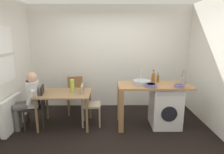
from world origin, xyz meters
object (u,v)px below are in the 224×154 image
chair_opposite (88,102)px  bottle_squat_brown (158,78)px  chair_person_seat (38,105)px  bottle_tall_green (153,77)px  vase (72,86)px  dining_table (65,97)px  utensil_crock (183,81)px  seated_person (29,98)px  washing_machine (165,107)px  mixing_bowl (151,85)px  chair_spare_by_wall (76,92)px  colander (179,86)px

chair_opposite → bottle_squat_brown: 1.63m
chair_person_seat → bottle_tall_green: bearing=-97.1°
vase → chair_opposite: bearing=-9.7°
chair_opposite → chair_person_seat: bearing=-87.1°
dining_table → vase: 0.29m
chair_person_seat → utensil_crock: 3.10m
chair_person_seat → seated_person: 0.23m
washing_machine → vase: (-2.00, 0.12, 0.44)m
dining_table → mixing_bowl: mixing_bowl is taller
chair_person_seat → bottle_tall_green: (2.44, 0.21, 0.54)m
chair_person_seat → chair_spare_by_wall: size_ratio=1.00×
chair_opposite → bottle_tall_green: 1.52m
chair_person_seat → mixing_bowl: (2.32, -0.14, 0.45)m
chair_person_seat → chair_opposite: same height
mixing_bowl → vase: 1.66m
seated_person → colander: 3.05m
chair_opposite → washing_machine: 1.67m
seated_person → utensil_crock: utensil_crock is taller
dining_table → colander: bearing=-5.9°
chair_spare_by_wall → mixing_bowl: (1.69, -1.00, 0.45)m
washing_machine → utensil_crock: utensil_crock is taller
chair_person_seat → bottle_squat_brown: (2.57, 0.29, 0.50)m
dining_table → chair_opposite: (0.48, 0.04, -0.14)m
seated_person → mixing_bowl: size_ratio=5.01×
chair_opposite → utensil_crock: bearing=85.2°
bottle_squat_brown → mixing_bowl: bearing=-119.9°
chair_person_seat → bottle_squat_brown: 2.63m
dining_table → colander: (2.33, -0.24, 0.31)m
mixing_bowl → colander: mixing_bowl is taller
colander → chair_opposite: bearing=171.2°
chair_spare_by_wall → bottle_squat_brown: 2.08m
washing_machine → colander: 0.59m
chair_spare_by_wall → bottle_squat_brown: bearing=153.4°
washing_machine → colander: colander is taller
bottle_squat_brown → vase: 1.88m
chair_spare_by_wall → vase: (0.06, -0.67, 0.36)m
seated_person → colander: (3.04, -0.12, 0.28)m
chair_spare_by_wall → bottle_tall_green: size_ratio=3.20×
washing_machine → mixing_bowl: size_ratio=3.59×
chair_person_seat → bottle_tall_green: size_ratio=3.20×
chair_person_seat → bottle_squat_brown: size_ratio=4.49×
washing_machine → utensil_crock: 0.67m
chair_opposite → bottle_tall_green: bottle_tall_green is taller
chair_spare_by_wall → seated_person: seated_person is taller
dining_table → seated_person: size_ratio=0.92×
seated_person → bottle_squat_brown: size_ratio=5.98×
bottle_tall_green → bottle_squat_brown: bearing=34.3°
bottle_squat_brown → colander: 0.55m
chair_person_seat → chair_opposite: (1.02, 0.13, 0.00)m
chair_spare_by_wall → chair_person_seat: bearing=43.3°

